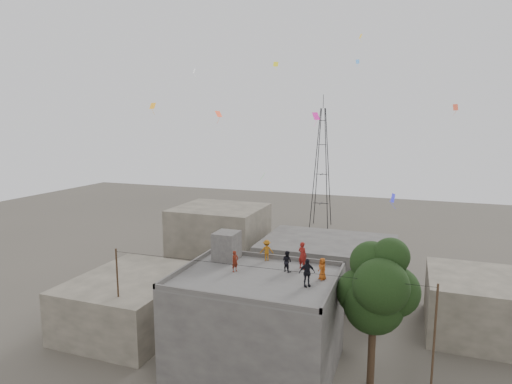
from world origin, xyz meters
TOP-DOWN VIEW (x-y plane):
  - ground at (0.00, 0.00)m, footprint 140.00×140.00m
  - main_building at (0.00, 0.00)m, footprint 10.00×8.00m
  - parapet at (0.00, 0.00)m, footprint 10.00×8.00m
  - stair_head_box at (-3.20, 2.60)m, footprint 1.60×1.80m
  - neighbor_west at (-11.00, 2.00)m, footprint 8.00×10.00m
  - neighbor_north at (2.00, 14.00)m, footprint 12.00×9.00m
  - neighbor_northwest at (-10.00, 16.00)m, footprint 9.00×8.00m
  - neighbor_east at (14.00, 10.00)m, footprint 7.00×8.00m
  - tree at (7.37, 0.60)m, footprint 4.90×4.60m
  - utility_line at (0.50, -1.25)m, footprint 20.12×0.62m
  - transmission_tower at (-4.00, 40.00)m, footprint 2.97×2.97m
  - person_red_adult at (2.35, 2.52)m, footprint 0.80×0.69m
  - person_orange_child at (4.00, 1.01)m, footprint 0.78×0.79m
  - person_dark_child at (1.53, 1.67)m, footprint 0.84×0.78m
  - person_dark_adult at (3.36, -0.45)m, footprint 1.06×0.89m
  - person_orange_adult at (-0.45, 3.38)m, footprint 1.08×0.83m
  - person_red_child at (-1.65, 0.45)m, footprint 0.52×0.60m
  - kites at (1.45, 7.63)m, footprint 21.57×19.82m

SIDE VIEW (x-z plane):
  - ground at x=0.00m, z-range 0.00..0.00m
  - neighbor_west at x=-11.00m, z-range 0.00..4.00m
  - neighbor_east at x=14.00m, z-range 0.00..4.40m
  - neighbor_north at x=2.00m, z-range 0.00..5.00m
  - main_building at x=0.00m, z-range 0.00..6.10m
  - neighbor_northwest at x=-10.00m, z-range 0.00..7.00m
  - utility_line at x=0.50m, z-range 0.13..7.53m
  - tree at x=7.37m, z-range 1.55..10.65m
  - parapet at x=0.00m, z-range 6.10..6.40m
  - person_orange_child at x=4.00m, z-range 6.10..7.48m
  - person_dark_child at x=1.53m, z-range 6.10..7.49m
  - person_red_child at x=-1.65m, z-range 6.10..7.50m
  - person_orange_adult at x=-0.45m, z-range 6.10..7.58m
  - person_dark_adult at x=3.36m, z-range 6.10..7.80m
  - person_red_adult at x=2.35m, z-range 6.10..7.94m
  - stair_head_box at x=-3.20m, z-range 6.10..8.10m
  - transmission_tower at x=-4.00m, z-range -0.93..19.07m
  - kites at x=1.45m, z-range 9.83..22.82m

